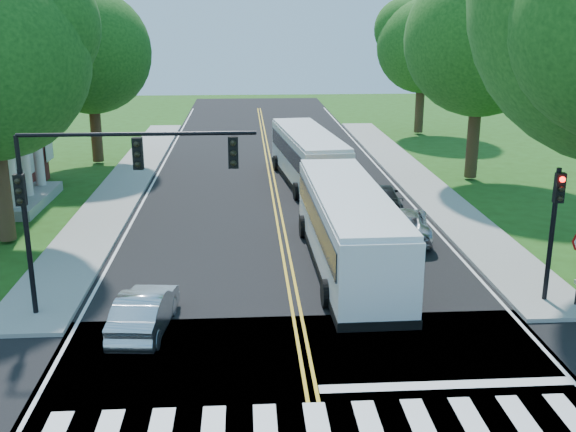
{
  "coord_description": "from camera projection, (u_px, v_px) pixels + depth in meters",
  "views": [
    {
      "loc": [
        -1.56,
        -13.38,
        9.03
      ],
      "look_at": [
        -0.09,
        9.05,
        2.4
      ],
      "focal_mm": 42.0,
      "sensor_mm": 36.0,
      "label": 1
    }
  ],
  "objects": [
    {
      "name": "ground",
      "position": [
        318.0,
        427.0,
        15.46
      ],
      "size": [
        140.0,
        140.0,
        0.0
      ],
      "primitive_type": "plane",
      "color": "#234912",
      "rests_on": "ground"
    },
    {
      "name": "road",
      "position": [
        278.0,
        211.0,
        32.69
      ],
      "size": [
        14.0,
        96.0,
        0.01
      ],
      "primitive_type": "cube",
      "color": "black",
      "rests_on": "ground"
    },
    {
      "name": "cross_road",
      "position": [
        318.0,
        427.0,
        15.46
      ],
      "size": [
        60.0,
        12.0,
        0.01
      ],
      "primitive_type": "cube",
      "color": "black",
      "rests_on": "ground"
    },
    {
      "name": "center_line",
      "position": [
        274.0,
        191.0,
        36.51
      ],
      "size": [
        0.36,
        70.0,
        0.01
      ],
      "primitive_type": "cube",
      "color": "gold",
      "rests_on": "road"
    },
    {
      "name": "edge_line_w",
      "position": [
        148.0,
        193.0,
        36.09
      ],
      "size": [
        0.12,
        70.0,
        0.01
      ],
      "primitive_type": "cube",
      "color": "silver",
      "rests_on": "road"
    },
    {
      "name": "edge_line_e",
      "position": [
        398.0,
        189.0,
        36.94
      ],
      "size": [
        0.12,
        70.0,
        0.01
      ],
      "primitive_type": "cube",
      "color": "silver",
      "rests_on": "road"
    },
    {
      "name": "stop_bar",
      "position": [
        447.0,
        385.0,
        17.21
      ],
      "size": [
        6.6,
        0.4,
        0.01
      ],
      "primitive_type": "cube",
      "color": "silver",
      "rests_on": "road"
    },
    {
      "name": "sidewalk_nw",
      "position": [
        128.0,
        179.0,
        38.85
      ],
      "size": [
        2.6,
        40.0,
        0.15
      ],
      "primitive_type": "cube",
      "color": "gray",
      "rests_on": "ground"
    },
    {
      "name": "sidewalk_ne",
      "position": [
        412.0,
        175.0,
        39.89
      ],
      "size": [
        2.6,
        40.0,
        0.15
      ],
      "primitive_type": "cube",
      "color": "gray",
      "rests_on": "ground"
    },
    {
      "name": "tree_west_far",
      "position": [
        90.0,
        52.0,
        41.51
      ],
      "size": [
        7.6,
        7.6,
        10.67
      ],
      "color": "#342515",
      "rests_on": "ground"
    },
    {
      "name": "tree_east_mid",
      "position": [
        481.0,
        40.0,
        36.93
      ],
      "size": [
        8.4,
        8.4,
        11.93
      ],
      "color": "#342515",
      "rests_on": "ground"
    },
    {
      "name": "tree_east_far",
      "position": [
        423.0,
        47.0,
        52.59
      ],
      "size": [
        7.2,
        7.2,
        10.34
      ],
      "color": "#342515",
      "rests_on": "ground"
    },
    {
      "name": "signal_nw",
      "position": [
        101.0,
        181.0,
        20.01
      ],
      "size": [
        7.15,
        0.46,
        5.66
      ],
      "color": "black",
      "rests_on": "ground"
    },
    {
      "name": "signal_ne",
      "position": [
        555.0,
        217.0,
        21.3
      ],
      "size": [
        0.3,
        0.46,
        4.4
      ],
      "color": "black",
      "rests_on": "ground"
    },
    {
      "name": "bus_lead",
      "position": [
        348.0,
        227.0,
        24.91
      ],
      "size": [
        2.98,
        11.68,
        3.01
      ],
      "rotation": [
        0.0,
        0.0,
        3.16
      ],
      "color": "silver",
      "rests_on": "road"
    },
    {
      "name": "bus_follow",
      "position": [
        308.0,
        156.0,
        37.76
      ],
      "size": [
        3.6,
        11.58,
        2.94
      ],
      "rotation": [
        0.0,
        0.0,
        3.24
      ],
      "color": "silver",
      "rests_on": "road"
    },
    {
      "name": "hatchback",
      "position": [
        145.0,
        311.0,
        20.03
      ],
      "size": [
        1.73,
        4.02,
        1.29
      ],
      "primitive_type": "imported",
      "rotation": [
        0.0,
        0.0,
        3.05
      ],
      "color": "silver",
      "rests_on": "road"
    },
    {
      "name": "suv",
      "position": [
        403.0,
        223.0,
        28.6
      ],
      "size": [
        2.91,
        4.95,
        1.29
      ],
      "primitive_type": "imported",
      "rotation": [
        0.0,
        0.0,
        2.97
      ],
      "color": "#A8AAAF",
      "rests_on": "road"
    },
    {
      "name": "dark_sedan",
      "position": [
        380.0,
        199.0,
        32.39
      ],
      "size": [
        2.28,
        4.74,
        1.33
      ],
      "primitive_type": "imported",
      "rotation": [
        0.0,
        0.0,
        3.05
      ],
      "color": "black",
      "rests_on": "road"
    }
  ]
}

